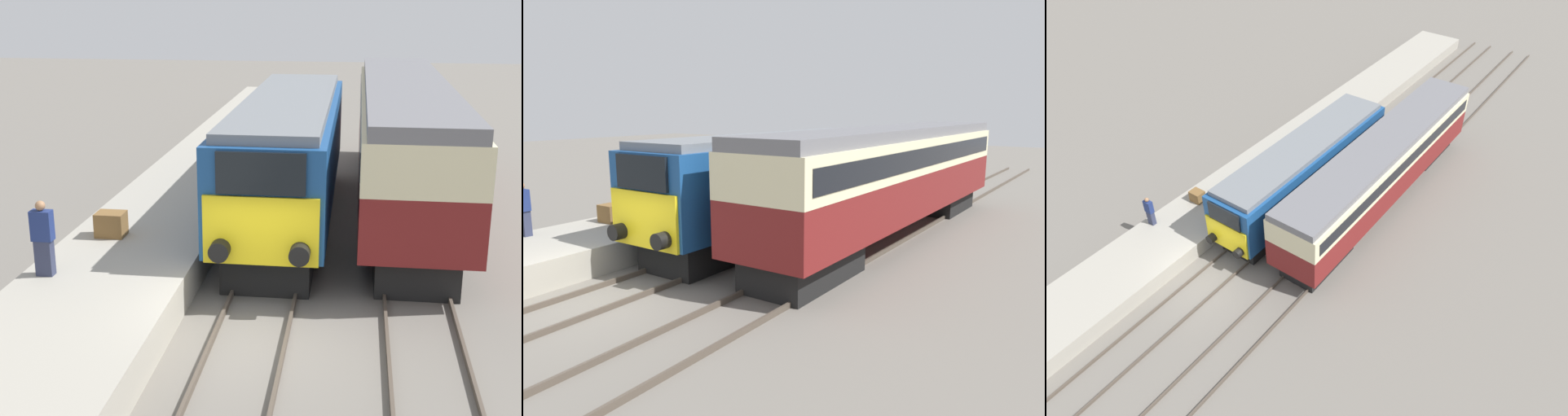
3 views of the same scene
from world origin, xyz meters
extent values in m
plane|color=slate|center=(0.00, 0.00, 0.00)|extent=(120.00, 120.00, 0.00)
cube|color=#9E998C|center=(-3.30, 8.00, 0.42)|extent=(3.50, 50.00, 0.84)
cube|color=#4C4238|center=(-0.72, 5.00, 0.07)|extent=(0.07, 60.00, 0.14)
cube|color=#4C4238|center=(0.72, 5.00, 0.07)|extent=(0.07, 60.00, 0.14)
cube|color=#4C4238|center=(2.68, 5.00, 0.07)|extent=(0.07, 60.00, 0.14)
cube|color=#4C4238|center=(4.12, 5.00, 0.07)|extent=(0.07, 60.00, 0.14)
cube|color=black|center=(0.00, 4.18, 0.50)|extent=(2.03, 4.00, 1.00)
cube|color=black|center=(0.00, 11.43, 0.50)|extent=(2.03, 4.00, 1.00)
cube|color=navy|center=(0.00, 7.81, 2.25)|extent=(2.70, 12.25, 2.51)
cube|color=yellow|center=(0.00, 1.64, 1.75)|extent=(2.48, 0.10, 1.50)
cube|color=black|center=(0.00, 1.64, 3.01)|extent=(1.89, 0.10, 0.90)
cube|color=slate|center=(0.00, 7.81, 3.63)|extent=(2.38, 11.76, 0.24)
cylinder|color=black|center=(-0.85, 1.43, 1.35)|extent=(0.44, 0.35, 0.44)
cylinder|color=black|center=(0.85, 1.43, 1.35)|extent=(0.44, 0.35, 0.44)
cube|color=black|center=(3.40, 4.19, 0.47)|extent=(1.89, 3.60, 0.95)
cube|color=black|center=(3.40, 16.04, 0.47)|extent=(1.89, 3.60, 0.95)
cube|color=maroon|center=(3.40, 10.12, 1.70)|extent=(2.70, 16.25, 1.49)
cube|color=beige|center=(3.40, 10.12, 3.03)|extent=(2.71, 16.25, 1.17)
cube|color=black|center=(3.40, 10.12, 3.03)|extent=(2.75, 15.60, 0.64)
cube|color=slate|center=(3.40, 10.12, 3.80)|extent=(2.48, 16.25, 0.36)
cube|color=#2D334C|center=(-4.49, 0.87, 1.22)|extent=(0.36, 0.24, 0.78)
cube|color=brown|center=(-3.96, 3.53, 1.14)|extent=(0.70, 0.56, 0.60)
camera|label=1|loc=(1.93, -12.76, 6.60)|focal=50.00mm
camera|label=2|loc=(10.40, -7.04, 4.65)|focal=35.00mm
camera|label=3|loc=(13.14, -10.21, 17.89)|focal=35.00mm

